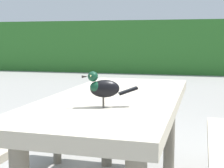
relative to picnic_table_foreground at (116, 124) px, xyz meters
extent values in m
cube|color=#2D6B28|center=(0.15, 9.42, 0.28)|extent=(28.00, 2.01, 1.67)
cube|color=#B2A893|center=(0.00, 0.00, 0.15)|extent=(0.80, 1.82, 0.07)
cylinder|color=slate|center=(-0.25, 0.71, -0.22)|extent=(0.09, 0.09, 0.67)
cylinder|color=slate|center=(0.28, 0.70, -0.22)|extent=(0.09, 0.09, 0.67)
cube|color=#B2A893|center=(-0.70, 0.01, -0.14)|extent=(0.32, 1.72, 0.05)
cylinder|color=slate|center=(-0.69, 0.66, -0.36)|extent=(0.07, 0.07, 0.39)
ellipsoid|color=black|center=(0.03, -0.37, 0.28)|extent=(0.17, 0.12, 0.09)
ellipsoid|color=#0F3823|center=(-0.01, -0.39, 0.29)|extent=(0.08, 0.08, 0.06)
sphere|color=#0F3823|center=(-0.03, -0.40, 0.34)|extent=(0.05, 0.05, 0.05)
sphere|color=#EAE08C|center=(-0.03, -0.42, 0.35)|extent=(0.01, 0.01, 0.01)
sphere|color=#EAE08C|center=(-0.04, -0.38, 0.35)|extent=(0.01, 0.01, 0.01)
cone|color=black|center=(-0.06, -0.41, 0.34)|extent=(0.03, 0.03, 0.02)
cube|color=black|center=(0.14, -0.33, 0.27)|extent=(0.11, 0.07, 0.04)
cylinder|color=#47423D|center=(0.03, -0.39, 0.21)|extent=(0.01, 0.01, 0.05)
cylinder|color=#47423D|center=(0.02, -0.36, 0.21)|extent=(0.01, 0.01, 0.05)
camera|label=1|loc=(0.47, -2.00, 0.53)|focal=54.02mm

